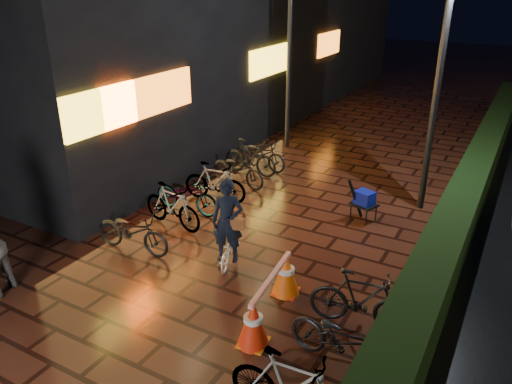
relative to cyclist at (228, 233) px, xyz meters
The scene contains 9 objects.
ground 1.53m from the cyclist, 75.78° to the right, with size 80.00×80.00×0.00m, color #381911.
hedge 7.59m from the cyclist, 61.35° to the left, with size 0.70×20.00×1.00m, color black.
lamp_post_hedge 5.71m from the cyclist, 58.93° to the left, with size 0.54×0.15×5.64m.
lamp_post_sf 7.80m from the cyclist, 107.33° to the left, with size 0.50×0.29×5.43m.
cyclist is the anchor object (origin of this frame).
traffic_barrier 1.83m from the cyclist, 35.68° to the right, with size 0.65×1.93×0.78m.
cart_assembly 3.48m from the cyclist, 61.59° to the left, with size 0.70×0.60×1.02m.
parked_bikes_storefront 3.08m from the cyclist, 129.49° to the left, with size 1.93×6.08×0.99m.
parked_bikes_hedge 3.22m from the cyclist, 30.32° to the right, with size 1.97×2.81×0.99m.
Camera 1 is at (4.19, -5.66, 5.12)m, focal length 35.00 mm.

